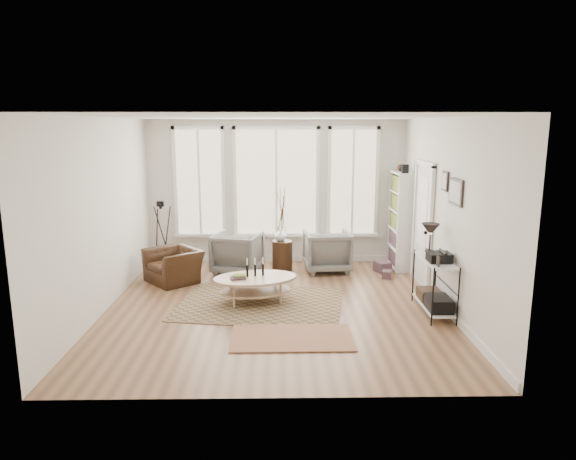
{
  "coord_description": "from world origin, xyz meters",
  "views": [
    {
      "loc": [
        0.06,
        -7.62,
        2.78
      ],
      "look_at": [
        0.2,
        0.6,
        1.1
      ],
      "focal_mm": 32.0,
      "sensor_mm": 36.0,
      "label": 1
    }
  ],
  "objects_px": {
    "bookcase": "(400,220)",
    "armchair_right": "(327,251)",
    "coffee_table": "(255,283)",
    "low_shelf": "(435,280)",
    "side_table": "(282,231)",
    "accent_chair": "(174,266)",
    "armchair_left": "(238,253)"
  },
  "relations": [
    {
      "from": "bookcase",
      "to": "low_shelf",
      "type": "distance_m",
      "value": 2.56
    },
    {
      "from": "bookcase",
      "to": "armchair_right",
      "type": "relative_size",
      "value": 2.36
    },
    {
      "from": "coffee_table",
      "to": "accent_chair",
      "type": "xyz_separation_m",
      "value": [
        -1.51,
        1.15,
        -0.03
      ]
    },
    {
      "from": "armchair_right",
      "to": "side_table",
      "type": "xyz_separation_m",
      "value": [
        -0.87,
        0.05,
        0.39
      ]
    },
    {
      "from": "bookcase",
      "to": "accent_chair",
      "type": "bearing_deg",
      "value": -168.52
    },
    {
      "from": "bookcase",
      "to": "armchair_right",
      "type": "distance_m",
      "value": 1.57
    },
    {
      "from": "low_shelf",
      "to": "side_table",
      "type": "height_order",
      "value": "side_table"
    },
    {
      "from": "low_shelf",
      "to": "armchair_left",
      "type": "bearing_deg",
      "value": 144.99
    },
    {
      "from": "side_table",
      "to": "accent_chair",
      "type": "relative_size",
      "value": 1.8
    },
    {
      "from": "armchair_left",
      "to": "accent_chair",
      "type": "height_order",
      "value": "armchair_left"
    },
    {
      "from": "bookcase",
      "to": "low_shelf",
      "type": "relative_size",
      "value": 1.58
    },
    {
      "from": "armchair_right",
      "to": "accent_chair",
      "type": "bearing_deg",
      "value": 8.32
    },
    {
      "from": "armchair_right",
      "to": "side_table",
      "type": "distance_m",
      "value": 0.95
    },
    {
      "from": "low_shelf",
      "to": "armchair_right",
      "type": "bearing_deg",
      "value": 121.26
    },
    {
      "from": "bookcase",
      "to": "coffee_table",
      "type": "xyz_separation_m",
      "value": [
        -2.77,
        -2.02,
        -0.63
      ]
    },
    {
      "from": "armchair_right",
      "to": "side_table",
      "type": "height_order",
      "value": "side_table"
    },
    {
      "from": "side_table",
      "to": "low_shelf",
      "type": "bearing_deg",
      "value": -46.13
    },
    {
      "from": "low_shelf",
      "to": "armchair_left",
      "type": "xyz_separation_m",
      "value": [
        -3.12,
        2.19,
        -0.12
      ]
    },
    {
      "from": "armchair_right",
      "to": "side_table",
      "type": "relative_size",
      "value": 0.53
    },
    {
      "from": "armchair_right",
      "to": "side_table",
      "type": "bearing_deg",
      "value": -8.13
    },
    {
      "from": "armchair_right",
      "to": "accent_chair",
      "type": "distance_m",
      "value": 2.91
    },
    {
      "from": "bookcase",
      "to": "coffee_table",
      "type": "bearing_deg",
      "value": -143.99
    },
    {
      "from": "low_shelf",
      "to": "bookcase",
      "type": "bearing_deg",
      "value": 88.72
    },
    {
      "from": "low_shelf",
      "to": "armchair_left",
      "type": "distance_m",
      "value": 3.81
    },
    {
      "from": "coffee_table",
      "to": "armchair_left",
      "type": "distance_m",
      "value": 1.73
    },
    {
      "from": "coffee_table",
      "to": "accent_chair",
      "type": "height_order",
      "value": "coffee_table"
    },
    {
      "from": "coffee_table",
      "to": "armchair_left",
      "type": "xyz_separation_m",
      "value": [
        -0.4,
        1.68,
        0.07
      ]
    },
    {
      "from": "bookcase",
      "to": "coffee_table",
      "type": "relative_size",
      "value": 1.4
    },
    {
      "from": "bookcase",
      "to": "armchair_right",
      "type": "xyz_separation_m",
      "value": [
        -1.46,
        -0.22,
        -0.56
      ]
    },
    {
      "from": "bookcase",
      "to": "side_table",
      "type": "xyz_separation_m",
      "value": [
        -2.32,
        -0.16,
        -0.17
      ]
    },
    {
      "from": "low_shelf",
      "to": "side_table",
      "type": "xyz_separation_m",
      "value": [
        -2.27,
        2.36,
        0.28
      ]
    },
    {
      "from": "bookcase",
      "to": "low_shelf",
      "type": "xyz_separation_m",
      "value": [
        -0.06,
        -2.52,
        -0.44
      ]
    }
  ]
}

